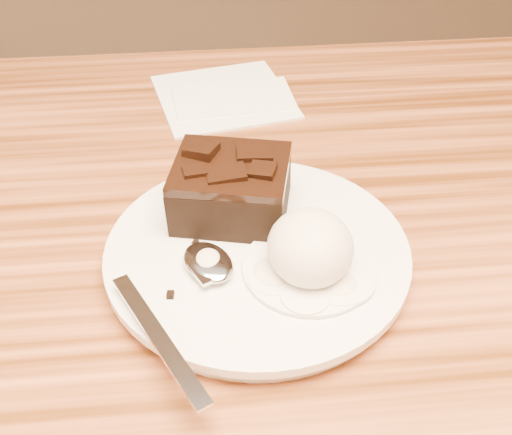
{
  "coord_description": "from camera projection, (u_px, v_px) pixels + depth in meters",
  "views": [
    {
      "loc": [
        0.06,
        -0.35,
        1.09
      ],
      "look_at": [
        0.1,
        0.02,
        0.79
      ],
      "focal_mm": 44.46,
      "sensor_mm": 36.0,
      "label": 1
    }
  ],
  "objects": [
    {
      "name": "plate",
      "position": [
        257.0,
        256.0,
        0.49
      ],
      "size": [
        0.23,
        0.23,
        0.02
      ],
      "primitive_type": "cylinder",
      "color": "white",
      "rests_on": "dining_table"
    },
    {
      "name": "brownie",
      "position": [
        231.0,
        192.0,
        0.5
      ],
      "size": [
        0.1,
        0.09,
        0.04
      ],
      "primitive_type": "cube",
      "rotation": [
        0.0,
        0.0,
        -0.23
      ],
      "color": "black",
      "rests_on": "plate"
    },
    {
      "name": "ice_cream_scoop",
      "position": [
        310.0,
        247.0,
        0.45
      ],
      "size": [
        0.06,
        0.07,
        0.05
      ],
      "primitive_type": "ellipsoid",
      "color": "beige",
      "rests_on": "plate"
    },
    {
      "name": "melt_puddle",
      "position": [
        309.0,
        268.0,
        0.46
      ],
      "size": [
        0.1,
        0.1,
        0.0
      ],
      "primitive_type": "cylinder",
      "color": "white",
      "rests_on": "plate"
    },
    {
      "name": "spoon",
      "position": [
        208.0,
        264.0,
        0.46
      ],
      "size": [
        0.11,
        0.18,
        0.01
      ],
      "primitive_type": null,
      "rotation": [
        0.0,
        0.0,
        0.47
      ],
      "color": "silver",
      "rests_on": "plate"
    },
    {
      "name": "napkin",
      "position": [
        224.0,
        96.0,
        0.7
      ],
      "size": [
        0.16,
        0.16,
        0.01
      ],
      "primitive_type": "cube",
      "rotation": [
        0.0,
        0.0,
        0.2
      ],
      "color": "white",
      "rests_on": "dining_table"
    },
    {
      "name": "crumb_a",
      "position": [
        170.0,
        295.0,
        0.44
      ],
      "size": [
        0.01,
        0.01,
        0.0
      ],
      "primitive_type": "cube",
      "rotation": [
        0.0,
        0.0,
        1.44
      ],
      "color": "black",
      "rests_on": "plate"
    },
    {
      "name": "crumb_b",
      "position": [
        312.0,
        248.0,
        0.48
      ],
      "size": [
        0.01,
        0.01,
        0.0
      ],
      "primitive_type": "cube",
      "rotation": [
        0.0,
        0.0,
        1.45
      ],
      "color": "black",
      "rests_on": "plate"
    },
    {
      "name": "crumb_c",
      "position": [
        195.0,
        243.0,
        0.48
      ],
      "size": [
        0.01,
        0.01,
        0.0
      ],
      "primitive_type": "cube",
      "rotation": [
        0.0,
        0.0,
        1.14
      ],
      "color": "black",
      "rests_on": "plate"
    }
  ]
}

